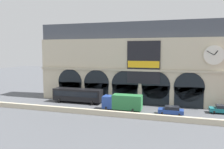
{
  "coord_description": "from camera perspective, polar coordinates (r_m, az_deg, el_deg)",
  "views": [
    {
      "loc": [
        10.39,
        -40.28,
        11.35
      ],
      "look_at": [
        -2.89,
        5.0,
        6.25
      ],
      "focal_mm": 35.05,
      "sensor_mm": 36.0,
      "label": 1
    }
  ],
  "objects": [
    {
      "name": "ground_plane",
      "position": [
        43.12,
        1.84,
        -9.1
      ],
      "size": [
        200.0,
        200.0,
        0.0
      ],
      "primitive_type": "plane",
      "color": "#54565B"
    },
    {
      "name": "box_truck_center",
      "position": [
        41.86,
        2.81,
        -7.17
      ],
      "size": [
        7.5,
        2.91,
        3.12
      ],
      "color": "#28479E",
      "rests_on": "ground"
    },
    {
      "name": "station_building",
      "position": [
        49.36,
        4.2,
        2.88
      ],
      "size": [
        40.35,
        6.2,
        17.52
      ],
      "color": "beige",
      "rests_on": "ground"
    },
    {
      "name": "bus_midwest",
      "position": [
        48.72,
        -8.94,
        -5.24
      ],
      "size": [
        11.0,
        3.25,
        3.1
      ],
      "color": "black",
      "rests_on": "ground"
    },
    {
      "name": "quay_parapet_wall",
      "position": [
        38.66,
        0.08,
        -10.17
      ],
      "size": [
        90.0,
        0.7,
        0.95
      ],
      "primitive_type": "cube",
      "color": "beige",
      "rests_on": "ground"
    },
    {
      "name": "car_mideast",
      "position": [
        40.88,
        15.17,
        -9.01
      ],
      "size": [
        4.4,
        2.22,
        1.55
      ],
      "color": "#28479E",
      "rests_on": "ground"
    },
    {
      "name": "car_east",
      "position": [
        44.99,
        26.89,
        -8.08
      ],
      "size": [
        4.4,
        2.22,
        1.55
      ],
      "color": "#19727A",
      "rests_on": "ground"
    }
  ]
}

